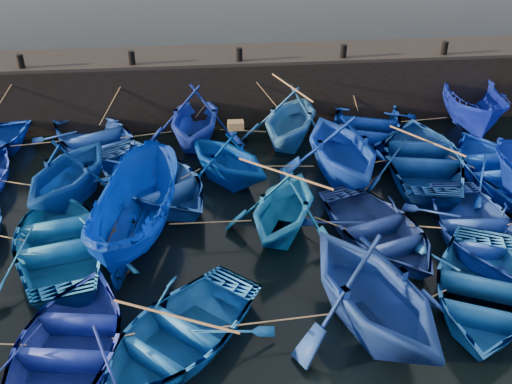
{
  "coord_description": "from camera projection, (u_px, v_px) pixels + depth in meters",
  "views": [
    {
      "loc": [
        -1.43,
        -11.33,
        9.69
      ],
      "look_at": [
        0.0,
        3.2,
        0.7
      ],
      "focal_mm": 40.0,
      "sensor_mm": 36.0,
      "label": 1
    }
  ],
  "objects": [
    {
      "name": "ground",
      "position": [
        268.0,
        279.0,
        14.8
      ],
      "size": [
        120.0,
        120.0,
        0.0
      ],
      "primitive_type": "plane",
      "color": "black",
      "rests_on": "ground"
    },
    {
      "name": "quay_wall",
      "position": [
        238.0,
        86.0,
        23.05
      ],
      "size": [
        26.0,
        2.5,
        2.5
      ],
      "primitive_type": "cube",
      "color": "black",
      "rests_on": "ground"
    },
    {
      "name": "quay_top",
      "position": [
        238.0,
        55.0,
        22.36
      ],
      "size": [
        26.0,
        2.5,
        0.12
      ],
      "primitive_type": "cube",
      "color": "black",
      "rests_on": "quay_wall"
    },
    {
      "name": "bollard_0",
      "position": [
        21.0,
        61.0,
        20.77
      ],
      "size": [
        0.24,
        0.24,
        0.5
      ],
      "primitive_type": "cylinder",
      "color": "black",
      "rests_on": "quay_top"
    },
    {
      "name": "bollard_1",
      "position": [
        132.0,
        58.0,
        21.1
      ],
      "size": [
        0.24,
        0.24,
        0.5
      ],
      "primitive_type": "cylinder",
      "color": "black",
      "rests_on": "quay_top"
    },
    {
      "name": "bollard_2",
      "position": [
        239.0,
        54.0,
        21.43
      ],
      "size": [
        0.24,
        0.24,
        0.5
      ],
      "primitive_type": "cylinder",
      "color": "black",
      "rests_on": "quay_top"
    },
    {
      "name": "bollard_3",
      "position": [
        344.0,
        51.0,
        21.77
      ],
      "size": [
        0.24,
        0.24,
        0.5
      ],
      "primitive_type": "cylinder",
      "color": "black",
      "rests_on": "quay_top"
    },
    {
      "name": "bollard_4",
      "position": [
        445.0,
        48.0,
        22.1
      ],
      "size": [
        0.24,
        0.24,
        0.5
      ],
      "primitive_type": "cylinder",
      "color": "black",
      "rests_on": "quay_top"
    },
    {
      "name": "boat_1",
      "position": [
        95.0,
        139.0,
        20.54
      ],
      "size": [
        5.81,
        6.38,
        1.08
      ],
      "primitive_type": "imported",
      "rotation": [
        0.0,
        0.0,
        0.51
      ],
      "color": "blue",
      "rests_on": "ground"
    },
    {
      "name": "boat_2",
      "position": [
        195.0,
        116.0,
        20.84
      ],
      "size": [
        4.17,
        4.69,
        2.25
      ],
      "primitive_type": "imported",
      "rotation": [
        0.0,
        0.0,
        -0.12
      ],
      "color": "#132DA7",
      "rests_on": "ground"
    },
    {
      "name": "boat_3",
      "position": [
        291.0,
        117.0,
        20.84
      ],
      "size": [
        5.01,
        5.31,
        2.22
      ],
      "primitive_type": "imported",
      "rotation": [
        0.0,
        0.0,
        -0.41
      ],
      "color": "blue",
      "rests_on": "ground"
    },
    {
      "name": "boat_4",
      "position": [
        366.0,
        123.0,
        21.64
      ],
      "size": [
        5.5,
        6.42,
        1.12
      ],
      "primitive_type": "imported",
      "rotation": [
        0.0,
        0.0,
        -0.35
      ],
      "color": "navy",
      "rests_on": "ground"
    },
    {
      "name": "boat_5",
      "position": [
        471.0,
        105.0,
        21.96
      ],
      "size": [
        3.04,
        5.63,
        2.06
      ],
      "primitive_type": "imported",
      "rotation": [
        0.0,
        0.0,
        -0.2
      ],
      "color": "#0B1E9F",
      "rests_on": "ground"
    },
    {
      "name": "boat_7",
      "position": [
        68.0,
        170.0,
        17.48
      ],
      "size": [
        4.87,
        5.2,
        2.2
      ],
      "primitive_type": "imported",
      "rotation": [
        0.0,
        0.0,
        2.77
      ],
      "color": "navy",
      "rests_on": "ground"
    },
    {
      "name": "boat_8",
      "position": [
        152.0,
        180.0,
        18.02
      ],
      "size": [
        6.29,
        6.7,
        1.13
      ],
      "primitive_type": "imported",
      "rotation": [
        0.0,
        0.0,
        0.59
      ],
      "color": "#1D4E9E",
      "rests_on": "ground"
    },
    {
      "name": "boat_9",
      "position": [
        227.0,
        156.0,
        18.53
      ],
      "size": [
        4.76,
        4.84,
        1.93
      ],
      "primitive_type": "imported",
      "rotation": [
        0.0,
        0.0,
        3.8
      ],
      "color": "#00389C",
      "rests_on": "ground"
    },
    {
      "name": "boat_10",
      "position": [
        342.0,
        146.0,
        18.54
      ],
      "size": [
        4.58,
        5.14,
        2.47
      ],
      "primitive_type": "imported",
      "rotation": [
        0.0,
        0.0,
        3.26
      ],
      "color": "blue",
      "rests_on": "ground"
    },
    {
      "name": "boat_11",
      "position": [
        424.0,
        157.0,
        19.33
      ],
      "size": [
        5.05,
        6.29,
        1.16
      ],
      "primitive_type": "imported",
      "rotation": [
        0.0,
        0.0,
        2.94
      ],
      "color": "navy",
      "rests_on": "ground"
    },
    {
      "name": "boat_12",
      "position": [
        501.0,
        168.0,
        18.79
      ],
      "size": [
        4.04,
        5.33,
        1.04
      ],
      "primitive_type": "imported",
      "rotation": [
        0.0,
        0.0,
        3.23
      ],
      "color": "#0A3AD3",
      "rests_on": "ground"
    },
    {
      "name": "boat_14",
      "position": [
        60.0,
        240.0,
        15.38
      ],
      "size": [
        4.78,
        5.84,
        1.06
      ],
      "primitive_type": "imported",
      "rotation": [
        0.0,
        0.0,
        3.38
      ],
      "color": "#1666AE",
      "rests_on": "ground"
    },
    {
      "name": "boat_15",
      "position": [
        135.0,
        212.0,
        15.66
      ],
      "size": [
        2.95,
        5.48,
        2.01
      ],
      "primitive_type": "imported",
      "rotation": [
        0.0,
        0.0,
        2.94
      ],
      "color": "#002B94",
      "rests_on": "ground"
    },
    {
      "name": "boat_16",
      "position": [
        283.0,
        205.0,
        15.96
      ],
      "size": [
        4.57,
        4.83,
        2.01
      ],
      "primitive_type": "imported",
      "rotation": [
        0.0,
        0.0,
        -0.43
      ],
      "color": "blue",
      "rests_on": "ground"
    },
    {
      "name": "boat_17",
      "position": [
        378.0,
        230.0,
        15.87
      ],
      "size": [
        4.59,
        5.41,
        0.95
      ],
      "primitive_type": "imported",
      "rotation": [
        0.0,
        0.0,
        0.33
      ],
      "color": "navy",
      "rests_on": "ground"
    },
    {
      "name": "boat_18",
      "position": [
        477.0,
        228.0,
        15.91
      ],
      "size": [
        3.64,
        4.91,
        0.98
      ],
      "primitive_type": "imported",
      "rotation": [
        0.0,
        0.0,
        -0.06
      ],
      "color": "#1B3D9F",
      "rests_on": "ground"
    },
    {
      "name": "boat_21",
      "position": [
        70.0,
        344.0,
        12.24
      ],
      "size": [
        4.08,
        5.21,
        0.98
      ],
      "primitive_type": "imported",
      "rotation": [
        0.0,
        0.0,
        2.99
      ],
      "color": "#1A2D9A",
      "rests_on": "ground"
    },
    {
      "name": "boat_22",
      "position": [
        177.0,
        333.0,
        12.53
      ],
      "size": [
        5.48,
        5.59,
        0.95
      ],
      "primitive_type": "imported",
      "rotation": [
        0.0,
        0.0,
        -0.73
      ],
      "color": "blue",
      "rests_on": "ground"
    },
    {
      "name": "boat_23",
      "position": [
        373.0,
        288.0,
        12.65
      ],
      "size": [
        5.37,
        5.77,
        2.47
      ],
      "primitive_type": "imported",
      "rotation": [
        0.0,
        0.0,
        0.33
      ],
      "color": "navy",
      "rests_on": "ground"
    },
    {
      "name": "boat_24",
      "position": [
        482.0,
        289.0,
        13.72
      ],
      "size": [
        5.18,
        5.86,
        1.01
      ],
      "primitive_type": "imported",
      "rotation": [
        0.0,
        0.0,
        -0.43
      ],
      "color": "#175CB2",
      "rests_on": "ground"
    },
    {
      "name": "wooden_crate",
      "position": [
        236.0,
        125.0,
        17.98
      ],
      "size": [
        0.5,
        0.34,
        0.26
      ],
      "primitive_type": "cube",
      "color": "olive",
      "rests_on": "boat_9"
    },
    {
      "name": "mooring_ropes",
      "position": [
        239.0,
        157.0,
        18.68
      ],
      "size": [
        18.54,
        11.81,
        2.1
      ],
      "color": "tan",
      "rests_on": "ground"
    },
    {
      "name": "loose_oars",
      "position": [
        307.0,
        164.0,
        16.73
      ],
      "size": [
        10.45,
        11.88,
        1.33
      ],
      "color": "#99724C",
      "rests_on": "ground"
    }
  ]
}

